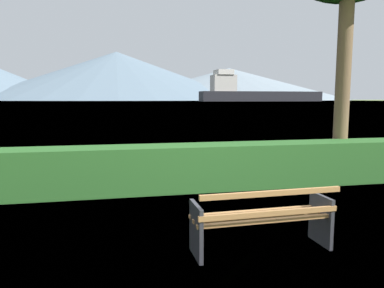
{
  "coord_description": "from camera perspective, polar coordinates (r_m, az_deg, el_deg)",
  "views": [
    {
      "loc": [
        -1.8,
        -4.23,
        1.96
      ],
      "look_at": [
        0.0,
        4.36,
        0.86
      ],
      "focal_mm": 33.59,
      "sensor_mm": 36.0,
      "label": 1
    }
  ],
  "objects": [
    {
      "name": "hedge_row",
      "position": [
        7.9,
        1.56,
        -3.61
      ],
      "size": [
        11.15,
        0.89,
        0.97
      ],
      "primitive_type": "cube",
      "color": "#285B23",
      "rests_on": "ground_plane"
    },
    {
      "name": "park_bench",
      "position": [
        4.79,
        11.18,
        -11.61
      ],
      "size": [
        1.84,
        0.63,
        0.87
      ],
      "color": "#A0703F",
      "rests_on": "ground_plane"
    },
    {
      "name": "water_surface",
      "position": [
        312.26,
        -11.59,
        6.66
      ],
      "size": [
        620.0,
        620.0,
        0.0
      ],
      "primitive_type": "plane",
      "color": "#7A99A8",
      "rests_on": "ground_plane"
    },
    {
      "name": "cargo_ship_large",
      "position": [
        300.88,
        9.54,
        8.02
      ],
      "size": [
        102.73,
        16.83,
        24.97
      ],
      "color": "#232328",
      "rests_on": "water_surface"
    },
    {
      "name": "ground_plane",
      "position": [
        5.0,
        10.75,
        -16.07
      ],
      "size": [
        1400.0,
        1400.0,
        0.0
      ],
      "primitive_type": "plane",
      "color": "olive"
    },
    {
      "name": "distant_hills",
      "position": [
        595.69,
        -12.94,
        10.12
      ],
      "size": [
        783.51,
        422.41,
        76.58
      ],
      "color": "slate",
      "rests_on": "ground_plane"
    }
  ]
}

